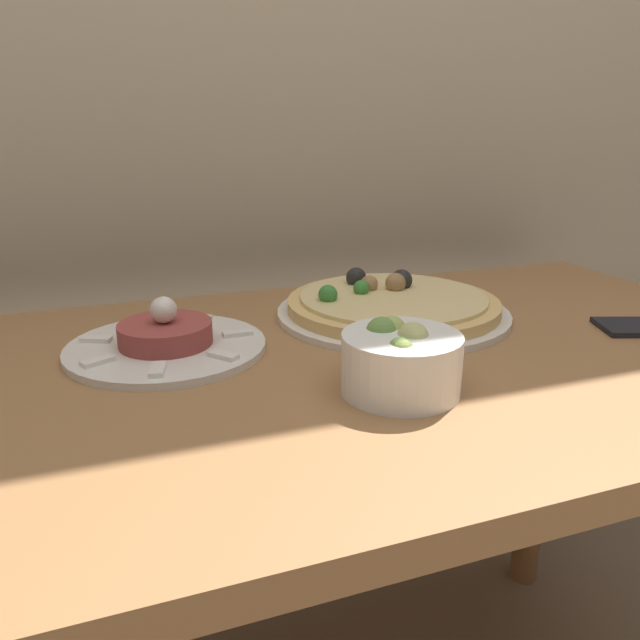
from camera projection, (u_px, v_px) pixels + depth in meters
dining_table at (310, 435)px, 0.81m from camera, size 1.39×0.70×0.75m
pizza_plate at (392, 305)px, 0.96m from camera, size 0.35×0.35×0.06m
tartare_plate at (166, 341)px, 0.81m from camera, size 0.26×0.26×0.07m
small_bowl at (401, 360)px, 0.68m from camera, size 0.13×0.13×0.08m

